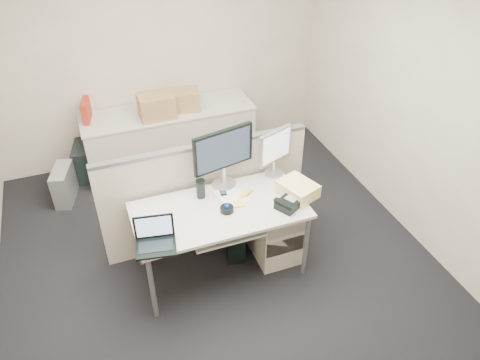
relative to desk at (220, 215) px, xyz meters
name	(u,v)px	position (x,y,z in m)	size (l,w,h in m)	color
floor	(222,268)	(0.00, 0.00, -0.67)	(4.00, 4.50, 0.01)	black
wall_back	(156,51)	(0.00, 2.25, 0.69)	(4.00, 0.02, 2.70)	beige
wall_right	(427,107)	(2.00, 0.00, 0.69)	(0.02, 4.50, 2.70)	beige
desk	(220,215)	(0.00, 0.00, 0.00)	(1.50, 0.75, 0.73)	beige
keyboard_tray	(227,232)	(0.00, -0.18, -0.04)	(0.62, 0.32, 0.02)	beige
drawer_pedestal	(274,226)	(0.55, 0.05, -0.34)	(0.40, 0.55, 0.65)	#ADA292
cubicle_partition	(205,196)	(0.00, 0.45, -0.11)	(2.00, 0.06, 1.10)	#A49B88
back_counter	(170,138)	(0.00, 1.93, -0.30)	(2.00, 0.60, 0.72)	#ADA292
monitor_main	(223,159)	(0.15, 0.32, 0.36)	(0.58, 0.22, 0.58)	black
monitor_small	(275,153)	(0.65, 0.32, 0.30)	(0.38, 0.19, 0.47)	#B7B7BC
laptop	(154,237)	(-0.62, -0.28, 0.18)	(0.31, 0.24, 0.24)	black
trackball	(227,209)	(0.05, -0.05, 0.09)	(0.12, 0.12, 0.04)	black
desk_phone	(289,204)	(0.57, -0.18, 0.10)	(0.21, 0.17, 0.07)	black
paper_stack	(231,197)	(0.15, 0.12, 0.07)	(0.23, 0.29, 0.01)	silver
sticky_pad	(239,204)	(0.18, 0.00, 0.07)	(0.09, 0.09, 0.01)	gold
travel_mug	(201,189)	(-0.10, 0.22, 0.15)	(0.08, 0.08, 0.17)	black
banana	(246,194)	(0.28, 0.10, 0.08)	(0.17, 0.04, 0.04)	yellow
cellphone	(223,193)	(0.10, 0.20, 0.07)	(0.06, 0.11, 0.01)	black
manila_folders	(298,189)	(0.72, -0.05, 0.13)	(0.25, 0.33, 0.12)	#E3D688
keyboard	(234,231)	(0.05, -0.22, -0.02)	(0.40, 0.14, 0.02)	black
pc_tower_desk	(234,234)	(0.20, 0.20, -0.47)	(0.17, 0.42, 0.40)	black
pc_tower_spare_dark	(84,161)	(-1.05, 2.03, -0.46)	(0.18, 0.45, 0.42)	black
pc_tower_spare_silver	(64,184)	(-1.30, 1.63, -0.46)	(0.17, 0.43, 0.40)	#B7B7BC
cardboard_box_left	(157,107)	(-0.14, 1.81, 0.20)	(0.39, 0.29, 0.29)	#A58849
cardboard_box_right	(184,101)	(0.20, 1.90, 0.18)	(0.35, 0.27, 0.25)	#A58849
red_binder	(86,111)	(-0.90, 2.01, 0.19)	(0.07, 0.28, 0.26)	maroon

